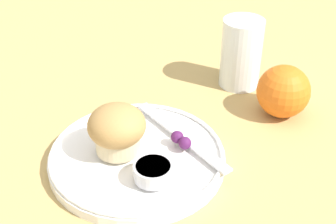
{
  "coord_description": "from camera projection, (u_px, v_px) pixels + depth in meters",
  "views": [
    {
      "loc": [
        0.43,
        -0.26,
        0.42
      ],
      "look_at": [
        0.01,
        0.06,
        0.06
      ],
      "focal_mm": 50.0,
      "sensor_mm": 36.0,
      "label": 1
    }
  ],
  "objects": [
    {
      "name": "ground_plane",
      "position": [
        130.0,
        156.0,
        0.65
      ],
      "size": [
        3.0,
        3.0,
        0.0
      ],
      "primitive_type": "plane",
      "color": "tan"
    },
    {
      "name": "plate",
      "position": [
        140.0,
        155.0,
        0.64
      ],
      "size": [
        0.24,
        0.24,
        0.02
      ],
      "color": "white",
      "rests_on": "ground_plane"
    },
    {
      "name": "muffin",
      "position": [
        118.0,
        130.0,
        0.61
      ],
      "size": [
        0.08,
        0.08,
        0.07
      ],
      "color": "beige",
      "rests_on": "plate"
    },
    {
      "name": "cream_ramekin",
      "position": [
        153.0,
        171.0,
        0.58
      ],
      "size": [
        0.05,
        0.05,
        0.02
      ],
      "color": "silver",
      "rests_on": "plate"
    },
    {
      "name": "berry_pair",
      "position": [
        181.0,
        140.0,
        0.63
      ],
      "size": [
        0.03,
        0.02,
        0.02
      ],
      "color": "#4C194C",
      "rests_on": "plate"
    },
    {
      "name": "butter_knife",
      "position": [
        181.0,
        135.0,
        0.65
      ],
      "size": [
        0.19,
        0.02,
        0.0
      ],
      "rotation": [
        0.0,
        0.0,
        -0.0
      ],
      "color": "silver",
      "rests_on": "plate"
    },
    {
      "name": "orange_fruit",
      "position": [
        283.0,
        91.0,
        0.71
      ],
      "size": [
        0.08,
        0.08,
        0.08
      ],
      "color": "orange",
      "rests_on": "ground_plane"
    },
    {
      "name": "juice_glass",
      "position": [
        241.0,
        53.0,
        0.78
      ],
      "size": [
        0.07,
        0.07,
        0.12
      ],
      "color": "silver",
      "rests_on": "ground_plane"
    }
  ]
}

